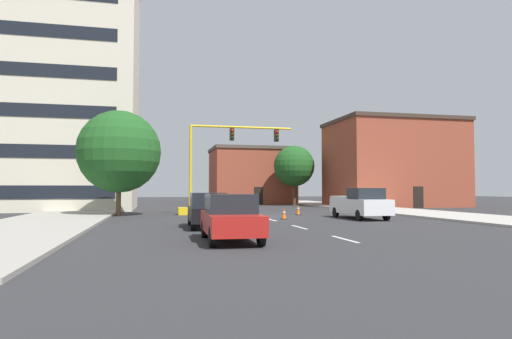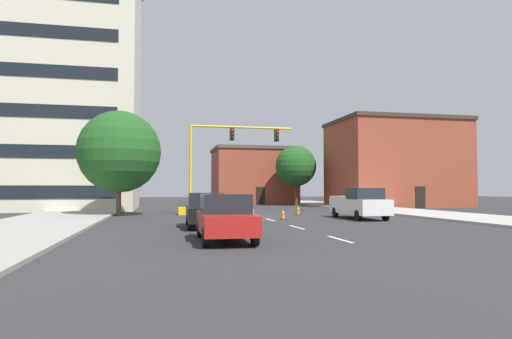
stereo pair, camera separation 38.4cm
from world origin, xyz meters
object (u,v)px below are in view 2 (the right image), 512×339
Objects in this scene: tree_right_far at (296,166)px; sedan_red_mid_left at (225,217)px; traffic_cone_roadside_a at (283,214)px; traffic_signal_gantry at (205,185)px; traffic_cone_roadside_b at (252,211)px; traffic_cone_roadside_c at (298,210)px; pickup_truck_white at (359,204)px; sedan_black_near_left at (206,210)px; tree_left_near at (119,152)px.

sedan_red_mid_left is at bearing -111.51° from tree_right_far.
traffic_signal_gantry is at bearing 124.08° from traffic_cone_roadside_a.
traffic_signal_gantry is 8.00m from traffic_cone_roadside_a.
tree_right_far is 21.94m from traffic_cone_roadside_b.
traffic_signal_gantry is 11.67× the size of traffic_cone_roadside_c.
sedan_red_mid_left reaches higher than traffic_cone_roadside_b.
traffic_cone_roadside_c is (-2.54, 5.05, -0.60)m from pickup_truck_white.
traffic_signal_gantry is at bearing 132.90° from traffic_cone_roadside_b.
pickup_truck_white reaches higher than sedan_black_near_left.
tree_left_near is 17.31m from pickup_truck_white.
traffic_cone_roadside_a is 4.95m from traffic_cone_roadside_c.
tree_left_near is 1.67× the size of sedan_red_mid_left.
sedan_black_near_left is 9.17m from traffic_cone_roadside_b.
traffic_signal_gantry is at bearing 4.46° from tree_left_near.
pickup_truck_white is 5.69m from traffic_cone_roadside_c.
sedan_red_mid_left is at bearing -116.62° from traffic_cone_roadside_c.
traffic_cone_roadside_a is (-4.93, 0.72, -0.64)m from pickup_truck_white.
traffic_signal_gantry is 1.25× the size of tree_right_far.
tree_right_far is 30.90m from sedan_black_near_left.
pickup_truck_white is at bearing -37.63° from traffic_signal_gantry.
traffic_signal_gantry is at bearing 162.69° from traffic_cone_roadside_c.
sedan_red_mid_left is at bearing -88.82° from sedan_black_near_left.
traffic_signal_gantry is 4.81m from traffic_cone_roadside_b.
sedan_black_near_left is 6.01× the size of traffic_cone_roadside_c.
traffic_signal_gantry is 11.56m from sedan_black_near_left.
sedan_red_mid_left is 14.79m from traffic_cone_roadside_b.
pickup_truck_white is at bearing -31.96° from traffic_cone_roadside_b.
sedan_red_mid_left is 6.57× the size of traffic_cone_roadside_a.
sedan_black_near_left is 1.00× the size of sedan_red_mid_left.
traffic_signal_gantry is at bearing -127.23° from tree_right_far.
traffic_cone_roadside_c is at bearing 61.19° from traffic_cone_roadside_a.
traffic_signal_gantry is 20.45m from tree_right_far.
tree_left_near is at bearing 172.95° from traffic_cone_roadside_c.
tree_left_near is 12.67m from sedan_black_near_left.
traffic_cone_roadside_c is at bearing 63.38° from sedan_red_mid_left.
traffic_cone_roadside_a is at bearing -118.81° from traffic_cone_roadside_c.
traffic_cone_roadside_b is at bearing 112.73° from traffic_cone_roadside_a.
traffic_cone_roadside_c is (-5.55, -18.27, -4.29)m from tree_right_far.
traffic_cone_roadside_a is at bearing -109.34° from tree_right_far.
traffic_cone_roadside_b is 3.89m from traffic_cone_roadside_c.
traffic_signal_gantry reaches higher than traffic_cone_roadside_c.
tree_left_near is at bearing 107.34° from sedan_red_mid_left.
traffic_cone_roadside_b reaches higher than traffic_cone_roadside_a.
tree_right_far is at bearing 82.65° from pickup_truck_white.
traffic_signal_gantry reaches higher than pickup_truck_white.
pickup_truck_white reaches higher than sedan_red_mid_left.
tree_left_near reaches higher than tree_right_far.
sedan_red_mid_left is (0.12, -6.05, 0.00)m from sedan_black_near_left.
tree_left_near is 10.59m from traffic_cone_roadside_b.
tree_right_far reaches higher than traffic_signal_gantry.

